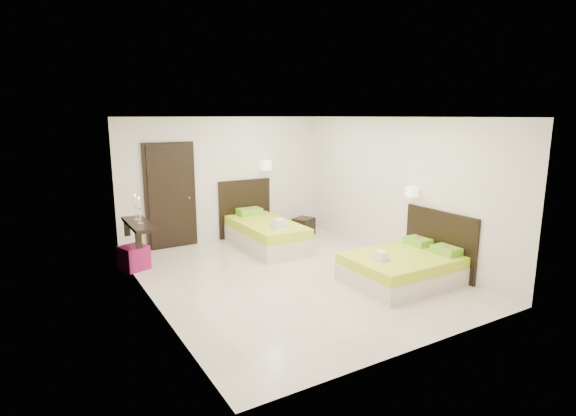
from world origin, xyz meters
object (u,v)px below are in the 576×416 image
bed_single (264,232)px  bed_double (406,266)px  nightstand (304,226)px  ottoman (134,258)px

bed_single → bed_double: bearing=-70.6°
bed_single → bed_double: bed_single is taller
nightstand → ottoman: ottoman is taller
bed_single → nightstand: (1.19, 0.37, -0.11)m
ottoman → bed_double: bearing=-37.8°
bed_single → ottoman: bed_single is taller
bed_single → bed_double: size_ratio=1.17×
bed_double → nightstand: size_ratio=4.10×
bed_double → ottoman: size_ratio=4.16×
bed_single → ottoman: bearing=-177.7°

